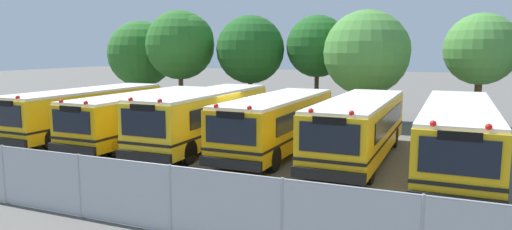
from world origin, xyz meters
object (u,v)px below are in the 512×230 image
at_px(traffic_cone, 239,216).
at_px(tree_5, 480,51).
at_px(tree_2, 251,51).
at_px(tree_1, 182,44).
at_px(school_bus_4, 359,126).
at_px(tree_4, 370,52).
at_px(school_bus_3, 278,122).
at_px(school_bus_0, 87,110).
at_px(school_bus_2, 205,116).
at_px(tree_0, 144,54).
at_px(school_bus_1, 145,115).
at_px(tree_3, 318,47).
at_px(school_bus_5, 457,133).

bearing_deg(traffic_cone, tree_5, 71.53).
height_order(tree_2, traffic_cone, tree_2).
height_order(tree_1, tree_2, tree_1).
distance_m(school_bus_4, tree_4, 9.80).
bearing_deg(school_bus_3, tree_1, -40.21).
xyz_separation_m(tree_4, tree_5, (5.99, 0.76, 0.08)).
distance_m(school_bus_0, school_bus_2, 7.09).
bearing_deg(tree_0, school_bus_3, -35.32).
height_order(school_bus_2, school_bus_3, school_bus_2).
height_order(school_bus_3, school_bus_4, school_bus_4).
xyz_separation_m(school_bus_1, traffic_cone, (9.03, -8.30, -1.04)).
xyz_separation_m(school_bus_3, tree_3, (-1.39, 11.29, 3.33)).
bearing_deg(school_bus_1, tree_4, -133.46).
distance_m(tree_3, traffic_cone, 20.58).
bearing_deg(school_bus_0, tree_3, -128.06).
height_order(school_bus_4, tree_3, tree_3).
xyz_separation_m(school_bus_4, traffic_cone, (-1.41, -8.62, -1.10)).
xyz_separation_m(school_bus_5, traffic_cone, (-5.14, -8.36, -1.10)).
distance_m(school_bus_1, school_bus_4, 10.45).
distance_m(school_bus_3, tree_2, 12.17).
height_order(school_bus_4, tree_5, tree_5).
relative_size(tree_3, tree_5, 1.04).
bearing_deg(traffic_cone, school_bus_2, 124.31).
distance_m(school_bus_0, school_bus_4, 14.18).
distance_m(school_bus_3, tree_4, 10.13).
height_order(tree_2, tree_5, tree_2).
bearing_deg(tree_0, school_bus_1, -53.28).
xyz_separation_m(school_bus_2, school_bus_5, (10.81, 0.04, -0.04)).
relative_size(tree_0, tree_1, 0.93).
relative_size(tree_0, traffic_cone, 11.65).
relative_size(school_bus_3, tree_4, 1.36).
xyz_separation_m(school_bus_1, tree_2, (1.10, 10.44, 3.10)).
bearing_deg(school_bus_2, tree_4, -122.17).
bearing_deg(tree_3, tree_1, -167.51).
relative_size(tree_1, tree_2, 1.06).
bearing_deg(tree_4, school_bus_2, -121.71).
distance_m(tree_1, tree_4, 12.99).
height_order(school_bus_4, tree_4, tree_4).
xyz_separation_m(school_bus_1, school_bus_4, (10.45, 0.32, 0.06)).
relative_size(school_bus_4, school_bus_5, 0.84).
distance_m(school_bus_0, tree_0, 11.96).
bearing_deg(tree_0, school_bus_4, -29.56).
bearing_deg(school_bus_4, tree_4, -82.07).
xyz_separation_m(tree_1, tree_4, (12.98, 0.14, -0.54)).
height_order(school_bus_0, tree_2, tree_2).
bearing_deg(tree_4, tree_5, 7.20).
bearing_deg(school_bus_0, tree_1, -89.22).
relative_size(school_bus_4, tree_5, 1.50).
height_order(school_bus_5, tree_0, tree_0).
relative_size(school_bus_0, tree_1, 1.36).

